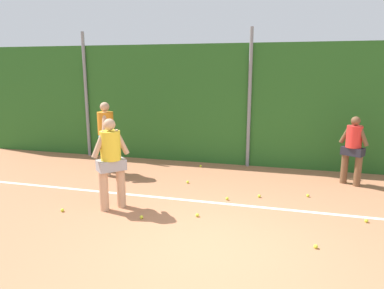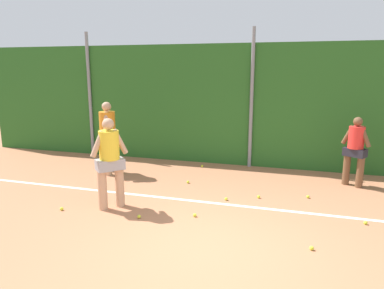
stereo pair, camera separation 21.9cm
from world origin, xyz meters
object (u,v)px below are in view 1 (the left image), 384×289
at_px(player_foreground_near, 111,159).
at_px(tennis_ball_1, 197,215).
at_px(tennis_ball_9, 366,221).
at_px(tennis_ball_10, 259,196).
at_px(tennis_ball_2, 62,210).
at_px(player_backcourt_far, 353,147).
at_px(tennis_ball_3, 188,182).
at_px(tennis_ball_6, 308,196).
at_px(tennis_ball_8, 141,217).
at_px(tennis_ball_5, 227,199).
at_px(tennis_ball_7, 201,166).
at_px(tennis_ball_0, 316,246).
at_px(player_midcourt, 106,134).

relative_size(player_foreground_near, tennis_ball_1, 27.45).
relative_size(tennis_ball_9, tennis_ball_10, 1.00).
bearing_deg(tennis_ball_10, tennis_ball_2, -153.96).
bearing_deg(player_backcourt_far, tennis_ball_2, 61.18).
relative_size(tennis_ball_1, tennis_ball_2, 1.00).
bearing_deg(tennis_ball_3, tennis_ball_6, -4.64).
bearing_deg(tennis_ball_8, tennis_ball_1, 19.98).
xyz_separation_m(player_backcourt_far, tennis_ball_9, (-0.06, -2.26, -0.90)).
distance_m(tennis_ball_6, tennis_ball_10, 1.07).
bearing_deg(tennis_ball_5, player_backcourt_far, 33.83).
bearing_deg(tennis_ball_7, tennis_ball_3, -88.52).
relative_size(tennis_ball_0, tennis_ball_2, 1.00).
xyz_separation_m(player_foreground_near, tennis_ball_9, (4.76, 0.58, -0.99)).
distance_m(tennis_ball_5, tennis_ball_9, 2.67).
xyz_separation_m(tennis_ball_2, tennis_ball_5, (3.01, 1.46, 0.00)).
distance_m(tennis_ball_1, tennis_ball_7, 3.44).
xyz_separation_m(tennis_ball_7, tennis_ball_8, (-0.23, -3.72, 0.00)).
distance_m(tennis_ball_1, tennis_ball_5, 1.09).
xyz_separation_m(player_foreground_near, tennis_ball_3, (1.02, 1.90, -0.99)).
bearing_deg(tennis_ball_6, player_midcourt, 174.73).
height_order(player_backcourt_far, tennis_ball_6, player_backcourt_far).
xyz_separation_m(tennis_ball_6, tennis_ball_8, (-3.06, -2.00, 0.00)).
distance_m(tennis_ball_2, tennis_ball_6, 5.13).
distance_m(tennis_ball_5, tennis_ball_10, 0.73).
relative_size(tennis_ball_7, tennis_ball_8, 1.00).
xyz_separation_m(tennis_ball_6, tennis_ball_9, (0.96, -1.10, 0.00)).
relative_size(tennis_ball_6, tennis_ball_9, 1.00).
relative_size(tennis_ball_2, tennis_ball_9, 1.00).
height_order(tennis_ball_0, tennis_ball_7, same).
bearing_deg(player_backcourt_far, tennis_ball_10, 67.26).
bearing_deg(tennis_ball_10, tennis_ball_8, -140.20).
relative_size(tennis_ball_2, tennis_ball_7, 1.00).
bearing_deg(tennis_ball_10, tennis_ball_5, -153.28).
distance_m(player_backcourt_far, tennis_ball_8, 5.24).
height_order(player_midcourt, tennis_ball_3, player_midcourt).
bearing_deg(player_foreground_near, tennis_ball_10, -20.70).
height_order(player_foreground_near, tennis_ball_7, player_foreground_near).
distance_m(tennis_ball_1, tennis_ball_9, 3.08).
bearing_deg(tennis_ball_3, tennis_ball_10, -16.85).
bearing_deg(tennis_ball_7, tennis_ball_2, -115.97).
bearing_deg(player_foreground_near, player_midcourt, 73.51).
bearing_deg(tennis_ball_8, tennis_ball_9, 12.71).
bearing_deg(tennis_ball_6, tennis_ball_2, -155.88).
bearing_deg(tennis_ball_10, tennis_ball_0, -63.15).
xyz_separation_m(tennis_ball_5, tennis_ball_8, (-1.39, -1.37, 0.00)).
xyz_separation_m(player_midcourt, tennis_ball_3, (2.27, -0.24, -1.03)).
bearing_deg(tennis_ball_5, tennis_ball_9, -9.93).
xyz_separation_m(player_backcourt_far, tennis_ball_10, (-2.04, -1.48, -0.90)).
xyz_separation_m(tennis_ball_5, tennis_ball_6, (1.67, 0.63, 0.00)).
relative_size(tennis_ball_1, tennis_ball_10, 1.00).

